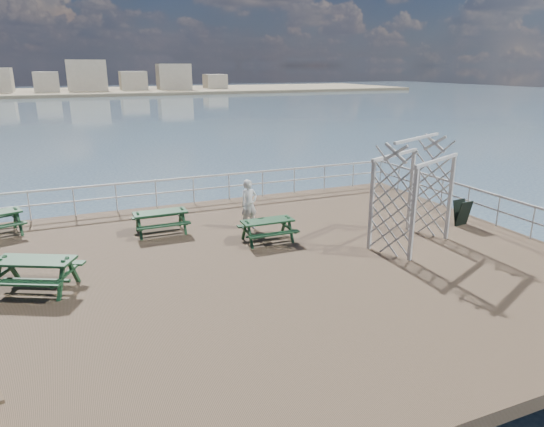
% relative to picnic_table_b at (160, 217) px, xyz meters
% --- Properties ---
extents(ground, '(18.00, 14.00, 0.30)m').
position_rel_picnic_table_b_xyz_m(ground, '(1.87, -3.74, -0.68)').
color(ground, brown).
rests_on(ground, ground).
extents(sea_backdrop, '(300.00, 300.00, 9.20)m').
position_rel_picnic_table_b_xyz_m(sea_backdrop, '(14.41, 130.32, -1.03)').
color(sea_backdrop, '#3B4F63').
rests_on(sea_backdrop, ground).
extents(railing, '(17.77, 13.76, 1.10)m').
position_rel_picnic_table_b_xyz_m(railing, '(1.80, -1.18, 0.34)').
color(railing, silver).
rests_on(railing, ground).
extents(picnic_table_b, '(1.70, 1.37, 0.83)m').
position_rel_picnic_table_b_xyz_m(picnic_table_b, '(0.00, 0.00, 0.00)').
color(picnic_table_b, '#153C1E').
rests_on(picnic_table_b, ground).
extents(picnic_table_c, '(1.62, 1.31, 0.78)m').
position_rel_picnic_table_b_xyz_m(picnic_table_c, '(2.93, -2.07, -0.03)').
color(picnic_table_c, '#153C1E').
rests_on(picnic_table_c, ground).
extents(picnic_table_d, '(2.35, 2.18, 0.91)m').
position_rel_picnic_table_b_xyz_m(picnic_table_d, '(-3.58, -3.10, 0.05)').
color(picnic_table_d, '#153C1E').
rests_on(picnic_table_d, ground).
extents(trellis_arbor, '(2.99, 2.38, 3.29)m').
position_rel_picnic_table_b_xyz_m(trellis_arbor, '(6.87, -3.96, 0.93)').
color(trellis_arbor, silver).
rests_on(trellis_arbor, ground).
extents(sandwich_board, '(0.58, 0.46, 0.90)m').
position_rel_picnic_table_b_xyz_m(sandwich_board, '(9.67, -3.19, -0.09)').
color(sandwich_board, black).
rests_on(sandwich_board, ground).
extents(person, '(0.69, 0.53, 1.68)m').
position_rel_picnic_table_b_xyz_m(person, '(2.82, -0.70, 0.31)').
color(person, white).
rests_on(person, ground).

